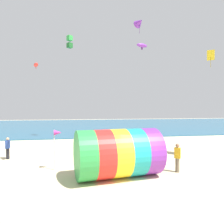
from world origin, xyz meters
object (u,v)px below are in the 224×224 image
at_px(kite_red_parafoil, 36,65).
at_px(kite_purple_parafoil, 142,45).
at_px(giant_inflatable_tube, 118,153).
at_px(kite_yellow_diamond, 211,55).
at_px(bystander_near_water, 143,138).
at_px(bystander_mid_beach, 8,148).
at_px(kite_purple_delta, 139,22).
at_px(kite_green_box, 70,42).
at_px(beach_flag, 57,134).
at_px(kite_handler, 177,157).

xyz_separation_m(kite_red_parafoil, kite_purple_parafoil, (9.60, 6.58, 3.82)).
distance_m(giant_inflatable_tube, kite_yellow_diamond, 12.96).
relative_size(bystander_near_water, bystander_mid_beach, 1.06).
relative_size(kite_purple_delta, kite_green_box, 1.25).
bearing_deg(beach_flag, kite_purple_parafoil, 43.98).
height_order(bystander_mid_beach, beach_flag, beach_flag).
bearing_deg(kite_purple_delta, giant_inflatable_tube, -112.31).
distance_m(kite_purple_parafoil, bystander_mid_beach, 16.24).
bearing_deg(bystander_mid_beach, kite_purple_parafoil, 20.10).
bearing_deg(kite_yellow_diamond, kite_purple_parafoil, 136.83).
height_order(kite_purple_delta, kite_purple_parafoil, kite_purple_delta).
bearing_deg(giant_inflatable_tube, kite_purple_delta, 67.69).
bearing_deg(kite_green_box, kite_purple_delta, -13.12).
bearing_deg(kite_handler, beach_flag, 166.79).
distance_m(kite_yellow_diamond, bystander_mid_beach, 18.74).
distance_m(kite_green_box, bystander_mid_beach, 15.23).
bearing_deg(giant_inflatable_tube, kite_yellow_diamond, 28.40).
height_order(giant_inflatable_tube, kite_yellow_diamond, kite_yellow_diamond).
relative_size(kite_green_box, kite_purple_parafoil, 1.12).
bearing_deg(kite_purple_parafoil, bystander_near_water, -102.49).
height_order(kite_purple_parafoil, bystander_near_water, kite_purple_parafoil).
xyz_separation_m(kite_red_parafoil, bystander_mid_beach, (-2.54, 2.13, -6.00)).
xyz_separation_m(giant_inflatable_tube, kite_yellow_diamond, (9.45, 5.11, 7.26)).
distance_m(kite_handler, kite_green_box, 19.51).
height_order(bystander_near_water, bystander_mid_beach, bystander_near_water).
xyz_separation_m(kite_red_parafoil, kite_green_box, (1.77, 11.35, 5.34)).
bearing_deg(bystander_mid_beach, bystander_near_water, 13.67).
bearing_deg(beach_flag, kite_handler, -13.21).
bearing_deg(bystander_near_water, kite_yellow_diamond, -29.97).
distance_m(kite_yellow_diamond, bystander_near_water, 9.81).
relative_size(kite_red_parafoil, bystander_near_water, 0.48).
bearing_deg(kite_purple_delta, bystander_near_water, -102.13).
height_order(kite_handler, kite_red_parafoil, kite_red_parafoil).
xyz_separation_m(kite_purple_delta, beach_flag, (-8.69, -10.61, -12.12)).
bearing_deg(kite_purple_delta, beach_flag, -129.30).
bearing_deg(kite_yellow_diamond, giant_inflatable_tube, -151.60).
relative_size(bystander_near_water, beach_flag, 0.70).
height_order(kite_yellow_diamond, kite_red_parafoil, kite_yellow_diamond).
relative_size(kite_purple_parafoil, beach_flag, 0.56).
xyz_separation_m(kite_purple_delta, bystander_near_water, (-0.94, -4.38, -13.46)).
bearing_deg(beach_flag, giant_inflatable_tube, -28.18).
height_order(kite_yellow_diamond, beach_flag, kite_yellow_diamond).
height_order(kite_handler, bystander_mid_beach, kite_handler).
relative_size(kite_yellow_diamond, kite_red_parafoil, 1.81).
relative_size(kite_green_box, beach_flag, 0.63).
bearing_deg(giant_inflatable_tube, kite_green_box, 102.82).
xyz_separation_m(kite_purple_delta, kite_purple_parafoil, (-0.59, -2.80, -3.70)).
height_order(giant_inflatable_tube, kite_handler, giant_inflatable_tube).
xyz_separation_m(kite_yellow_diamond, kite_purple_delta, (-4.32, 7.41, 5.76)).
height_order(giant_inflatable_tube, bystander_mid_beach, giant_inflatable_tube).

